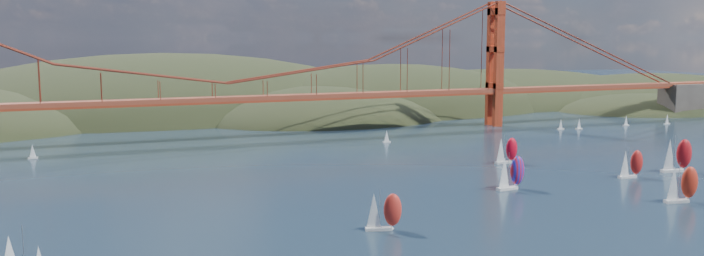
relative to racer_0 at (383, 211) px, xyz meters
name	(u,v)px	position (x,y,z in m)	size (l,w,h in m)	color
headlands	(274,134)	(41.26, 234.24, -16.53)	(725.00, 225.00, 96.00)	black
bridge	(221,56)	(-5.44, 135.95, 28.16)	(552.00, 12.00, 55.00)	#984027
racer_0	(383,211)	(0.00, 0.00, 0.00)	(7.70, 4.52, 8.63)	silver
racer_1	(681,183)	(75.93, -4.66, 0.54)	(8.67, 4.19, 9.77)	silver
racer_2	(631,163)	(86.56, 22.52, 0.07)	(7.67, 3.18, 8.77)	white
racer_3	(506,150)	(67.00, 54.38, 0.21)	(7.91, 3.25, 9.08)	silver
racer_4	(676,155)	(105.20, 24.04, 1.10)	(9.72, 4.70, 10.95)	white
racer_rwb	(511,172)	(46.51, 22.46, 0.55)	(8.66, 3.99, 9.78)	white
distant_boat_3	(33,152)	(-71.11, 118.50, -1.67)	(3.00, 2.00, 4.70)	silver
distant_boat_4	(561,124)	(135.24, 113.19, -1.67)	(3.00, 2.00, 4.70)	silver
distant_boat_5	(579,124)	(143.43, 111.33, -1.67)	(3.00, 2.00, 4.70)	silver
distant_boat_6	(626,121)	(170.48, 112.46, -1.67)	(3.00, 2.00, 4.70)	silver
distant_boat_7	(667,119)	(192.28, 110.17, -1.67)	(3.00, 2.00, 4.70)	silver
distant_boat_8	(387,136)	(50.32, 107.32, -1.67)	(3.00, 2.00, 4.70)	silver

